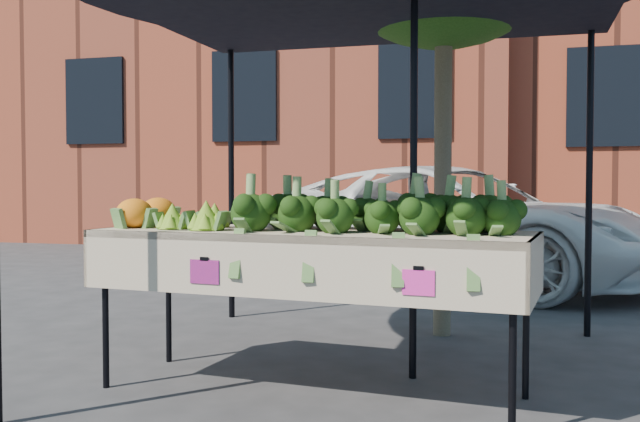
{
  "coord_description": "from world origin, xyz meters",
  "views": [
    {
      "loc": [
        1.25,
        -3.93,
        1.16
      ],
      "look_at": [
        0.12,
        0.05,
        1.0
      ],
      "focal_mm": 40.54,
      "sensor_mm": 36.0,
      "label": 1
    }
  ],
  "objects_px": {
    "table": "(310,312)",
    "vehicle": "(453,70)",
    "canopy": "(359,149)",
    "street_tree": "(443,83)"
  },
  "relations": [
    {
      "from": "table",
      "to": "canopy",
      "type": "relative_size",
      "value": 0.78
    },
    {
      "from": "table",
      "to": "canopy",
      "type": "bearing_deg",
      "value": 74.6
    },
    {
      "from": "table",
      "to": "vehicle",
      "type": "distance_m",
      "value": 5.08
    },
    {
      "from": "table",
      "to": "street_tree",
      "type": "height_order",
      "value": "street_tree"
    },
    {
      "from": "canopy",
      "to": "street_tree",
      "type": "height_order",
      "value": "street_tree"
    },
    {
      "from": "canopy",
      "to": "vehicle",
      "type": "distance_m",
      "value": 4.25
    },
    {
      "from": "table",
      "to": "vehicle",
      "type": "bearing_deg",
      "value": 85.96
    },
    {
      "from": "table",
      "to": "vehicle",
      "type": "relative_size",
      "value": 0.5
    },
    {
      "from": "vehicle",
      "to": "canopy",
      "type": "bearing_deg",
      "value": -161.4
    },
    {
      "from": "table",
      "to": "street_tree",
      "type": "bearing_deg",
      "value": 73.01
    }
  ]
}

